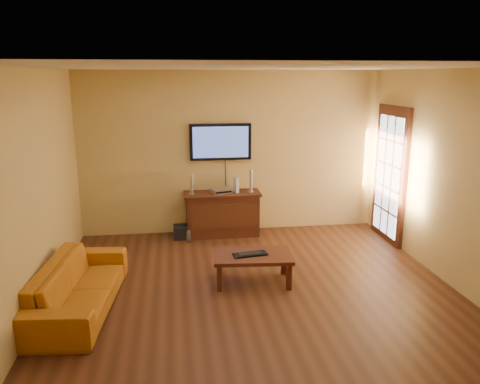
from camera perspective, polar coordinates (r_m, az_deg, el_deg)
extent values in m
plane|color=#3C1F10|center=(5.89, 2.01, -12.33)|extent=(5.00, 5.00, 0.00)
plane|color=tan|center=(7.85, -1.12, 4.80)|extent=(5.00, 0.00, 5.00)
plane|color=tan|center=(5.56, -24.13, -0.35)|extent=(0.00, 5.00, 5.00)
plane|color=tan|center=(6.35, 24.92, 1.25)|extent=(0.00, 5.00, 5.00)
plane|color=white|center=(5.27, 2.27, 14.97)|extent=(5.00, 5.00, 0.00)
cube|color=#39170C|center=(7.84, 17.80, 1.88)|extent=(0.06, 1.02, 2.22)
cube|color=white|center=(7.83, 17.56, 1.87)|extent=(0.01, 0.79, 1.89)
cube|color=#39170C|center=(7.82, -2.16, -2.81)|extent=(1.19, 0.45, 0.69)
cube|color=black|center=(7.59, -1.98, -3.06)|extent=(1.09, 0.02, 0.41)
cube|color=#39170C|center=(7.72, -2.19, -0.22)|extent=(1.26, 0.48, 0.04)
cube|color=black|center=(7.75, -2.40, 6.12)|extent=(1.02, 0.07, 0.60)
cube|color=#3C569D|center=(7.72, -2.37, 6.08)|extent=(0.92, 0.01, 0.51)
cube|color=#39170C|center=(6.04, 1.58, -7.79)|extent=(1.04, 0.68, 0.05)
cube|color=#39170C|center=(5.89, -2.55, -10.50)|extent=(0.06, 0.06, 0.34)
cube|color=#39170C|center=(5.95, 6.00, -10.27)|extent=(0.06, 0.06, 0.34)
cube|color=#39170C|center=(6.32, -2.58, -8.71)|extent=(0.06, 0.06, 0.34)
cube|color=#39170C|center=(6.38, 5.35, -8.52)|extent=(0.06, 0.06, 0.34)
imported|color=#AA6112|center=(5.71, -19.14, -9.90)|extent=(0.73, 1.95, 0.74)
cylinder|color=silver|center=(7.65, -5.86, -0.21)|extent=(0.09, 0.09, 0.01)
cylinder|color=silver|center=(7.61, -5.89, 0.99)|extent=(0.05, 0.05, 0.32)
cylinder|color=silver|center=(7.76, 1.32, 0.08)|extent=(0.10, 0.10, 0.02)
cylinder|color=silver|center=(7.72, 1.33, 1.42)|extent=(0.06, 0.06, 0.36)
cube|color=silver|center=(7.69, -2.30, 0.16)|extent=(0.37, 0.31, 0.07)
cube|color=white|center=(7.73, -0.52, 0.90)|extent=(0.09, 0.19, 0.25)
cube|color=black|center=(7.76, -7.27, -4.86)|extent=(0.22, 0.22, 0.22)
cylinder|color=white|center=(7.58, -6.26, -5.44)|extent=(0.07, 0.07, 0.19)
sphere|color=white|center=(7.55, -6.28, -4.74)|extent=(0.04, 0.04, 0.04)
cube|color=black|center=(6.00, 1.24, -7.59)|extent=(0.46, 0.23, 0.02)
cube|color=black|center=(6.00, 1.24, -7.47)|extent=(0.30, 0.15, 0.01)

